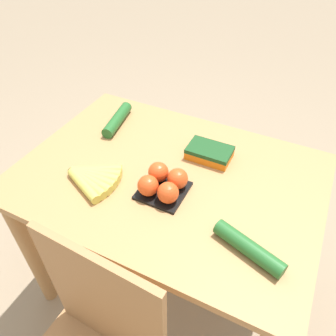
# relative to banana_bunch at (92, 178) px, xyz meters

# --- Properties ---
(ground_plane) EXTENTS (12.00, 12.00, 0.00)m
(ground_plane) POSITION_rel_banana_bunch_xyz_m (-0.23, -0.16, -0.78)
(ground_plane) COLOR gray
(dining_table) EXTENTS (1.11, 0.80, 0.76)m
(dining_table) POSITION_rel_banana_bunch_xyz_m (-0.23, -0.16, -0.14)
(dining_table) COLOR #B27F4C
(dining_table) RESTS_ON ground_plane
(banana_bunch) EXTENTS (0.20, 0.20, 0.04)m
(banana_bunch) POSITION_rel_banana_bunch_xyz_m (0.00, 0.00, 0.00)
(banana_bunch) COLOR brown
(banana_bunch) RESTS_ON dining_table
(tomato_pack) EXTENTS (0.16, 0.16, 0.08)m
(tomato_pack) POSITION_rel_banana_bunch_xyz_m (-0.25, -0.07, 0.02)
(tomato_pack) COLOR black
(tomato_pack) RESTS_ON dining_table
(carrot_bag) EXTENTS (0.17, 0.11, 0.05)m
(carrot_bag) POSITION_rel_banana_bunch_xyz_m (-0.33, -0.32, 0.01)
(carrot_bag) COLOR orange
(carrot_bag) RESTS_ON dining_table
(cucumber_near) EXTENTS (0.09, 0.23, 0.05)m
(cucumber_near) POSITION_rel_banana_bunch_xyz_m (0.12, -0.35, 0.01)
(cucumber_near) COLOR #236028
(cucumber_near) RESTS_ON dining_table
(cucumber_far) EXTENTS (0.23, 0.12, 0.05)m
(cucumber_far) POSITION_rel_banana_bunch_xyz_m (-0.59, 0.04, 0.01)
(cucumber_far) COLOR #236028
(cucumber_far) RESTS_ON dining_table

